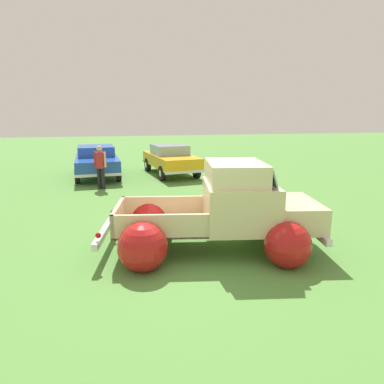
{
  "coord_description": "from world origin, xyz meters",
  "views": [
    {
      "loc": [
        -1.88,
        -6.74,
        2.9
      ],
      "look_at": [
        0.0,
        1.68,
        0.9
      ],
      "focal_mm": 31.67,
      "sensor_mm": 36.0,
      "label": 1
    }
  ],
  "objects": [
    {
      "name": "vintage_pickup_truck",
      "position": [
        0.38,
        -0.07,
        0.76
      ],
      "size": [
        4.87,
        3.35,
        1.96
      ],
      "rotation": [
        0.0,
        0.0,
        -0.17
      ],
      "color": "black",
      "rests_on": "ground"
    },
    {
      "name": "show_car_1",
      "position": [
        0.67,
        9.5,
        0.78
      ],
      "size": [
        2.42,
        4.51,
        1.43
      ],
      "rotation": [
        0.0,
        0.0,
        -1.43
      ],
      "color": "black",
      "rests_on": "ground"
    },
    {
      "name": "lane_cone_0",
      "position": [
        2.93,
        2.27,
        0.31
      ],
      "size": [
        0.36,
        0.36,
        0.63
      ],
      "color": "black",
      "rests_on": "ground"
    },
    {
      "name": "show_car_0",
      "position": [
        -2.81,
        9.72,
        0.79
      ],
      "size": [
        2.24,
        4.75,
        1.43
      ],
      "rotation": [
        0.0,
        0.0,
        -1.5
      ],
      "color": "black",
      "rests_on": "ground"
    },
    {
      "name": "spectator_0",
      "position": [
        -2.52,
        6.83,
        0.98
      ],
      "size": [
        0.51,
        0.46,
        1.71
      ],
      "rotation": [
        0.0,
        0.0,
        1.06
      ],
      "color": "black",
      "rests_on": "ground"
    },
    {
      "name": "ground_plane",
      "position": [
        0.0,
        0.0,
        0.0
      ],
      "size": [
        80.0,
        80.0,
        0.0
      ],
      "primitive_type": "plane",
      "color": "#548C3D"
    }
  ]
}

